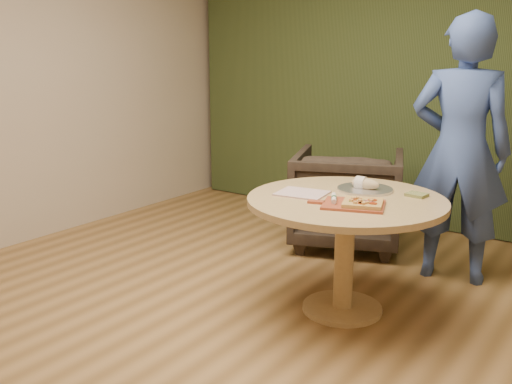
{
  "coord_description": "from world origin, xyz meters",
  "views": [
    {
      "loc": [
        1.91,
        -2.29,
        1.63
      ],
      "look_at": [
        0.1,
        0.25,
        0.85
      ],
      "focal_mm": 40.0,
      "sensor_mm": 36.0,
      "label": 1
    }
  ],
  "objects_px": {
    "pizza_paddle": "(352,205)",
    "serving_tray": "(365,189)",
    "flatbread_pizza": "(363,203)",
    "cutlery_roll": "(334,198)",
    "person_standing": "(460,151)",
    "pedestal_table": "(346,220)",
    "armchair": "(348,193)",
    "bread_roll": "(364,184)"
  },
  "relations": [
    {
      "from": "pedestal_table",
      "to": "cutlery_roll",
      "type": "relative_size",
      "value": 6.59
    },
    {
      "from": "bread_roll",
      "to": "pizza_paddle",
      "type": "bearing_deg",
      "value": -74.42
    },
    {
      "from": "pedestal_table",
      "to": "serving_tray",
      "type": "relative_size",
      "value": 3.43
    },
    {
      "from": "flatbread_pizza",
      "to": "bread_roll",
      "type": "distance_m",
      "value": 0.43
    },
    {
      "from": "person_standing",
      "to": "flatbread_pizza",
      "type": "bearing_deg",
      "value": 67.83
    },
    {
      "from": "cutlery_roll",
      "to": "person_standing",
      "type": "relative_size",
      "value": 0.1
    },
    {
      "from": "armchair",
      "to": "person_standing",
      "type": "height_order",
      "value": "person_standing"
    },
    {
      "from": "flatbread_pizza",
      "to": "armchair",
      "type": "bearing_deg",
      "value": 119.37
    },
    {
      "from": "pizza_paddle",
      "to": "serving_tray",
      "type": "xyz_separation_m",
      "value": [
        -0.1,
        0.39,
        -0.0
      ]
    },
    {
      "from": "cutlery_roll",
      "to": "pedestal_table",
      "type": "bearing_deg",
      "value": 60.87
    },
    {
      "from": "pizza_paddle",
      "to": "armchair",
      "type": "relative_size",
      "value": 0.52
    },
    {
      "from": "cutlery_roll",
      "to": "serving_tray",
      "type": "xyz_separation_m",
      "value": [
        0.01,
        0.4,
        -0.02
      ]
    },
    {
      "from": "bread_roll",
      "to": "person_standing",
      "type": "relative_size",
      "value": 0.1
    },
    {
      "from": "serving_tray",
      "to": "armchair",
      "type": "distance_m",
      "value": 1.15
    },
    {
      "from": "flatbread_pizza",
      "to": "serving_tray",
      "type": "bearing_deg",
      "value": 113.23
    },
    {
      "from": "pizza_paddle",
      "to": "armchair",
      "type": "bearing_deg",
      "value": 97.58
    },
    {
      "from": "pizza_paddle",
      "to": "bread_roll",
      "type": "bearing_deg",
      "value": 86.08
    },
    {
      "from": "pedestal_table",
      "to": "bread_roll",
      "type": "bearing_deg",
      "value": 89.48
    },
    {
      "from": "flatbread_pizza",
      "to": "pedestal_table",
      "type": "bearing_deg",
      "value": 140.41
    },
    {
      "from": "pizza_paddle",
      "to": "person_standing",
      "type": "bearing_deg",
      "value": 56.73
    },
    {
      "from": "flatbread_pizza",
      "to": "pizza_paddle",
      "type": "bearing_deg",
      "value": -174.09
    },
    {
      "from": "pizza_paddle",
      "to": "serving_tray",
      "type": "bearing_deg",
      "value": 84.87
    },
    {
      "from": "bread_roll",
      "to": "cutlery_roll",
      "type": "bearing_deg",
      "value": -90.73
    },
    {
      "from": "pedestal_table",
      "to": "person_standing",
      "type": "height_order",
      "value": "person_standing"
    },
    {
      "from": "pedestal_table",
      "to": "serving_tray",
      "type": "height_order",
      "value": "serving_tray"
    },
    {
      "from": "person_standing",
      "to": "pedestal_table",
      "type": "bearing_deg",
      "value": 56.69
    },
    {
      "from": "pedestal_table",
      "to": "person_standing",
      "type": "bearing_deg",
      "value": 68.21
    },
    {
      "from": "cutlery_roll",
      "to": "person_standing",
      "type": "bearing_deg",
      "value": 42.83
    },
    {
      "from": "pedestal_table",
      "to": "flatbread_pizza",
      "type": "xyz_separation_m",
      "value": [
        0.18,
        -0.15,
        0.17
      ]
    },
    {
      "from": "pizza_paddle",
      "to": "flatbread_pizza",
      "type": "xyz_separation_m",
      "value": [
        0.07,
        0.01,
        0.02
      ]
    },
    {
      "from": "pizza_paddle",
      "to": "armchair",
      "type": "xyz_separation_m",
      "value": [
        -0.69,
        1.34,
        -0.31
      ]
    },
    {
      "from": "pizza_paddle",
      "to": "armchair",
      "type": "height_order",
      "value": "armchair"
    },
    {
      "from": "serving_tray",
      "to": "pizza_paddle",
      "type": "bearing_deg",
      "value": -75.63
    },
    {
      "from": "flatbread_pizza",
      "to": "cutlery_roll",
      "type": "xyz_separation_m",
      "value": [
        -0.18,
        -0.01,
        0.0
      ]
    },
    {
      "from": "serving_tray",
      "to": "armchair",
      "type": "height_order",
      "value": "armchair"
    },
    {
      "from": "person_standing",
      "to": "pizza_paddle",
      "type": "bearing_deg",
      "value": 64.71
    },
    {
      "from": "bread_roll",
      "to": "armchair",
      "type": "height_order",
      "value": "armchair"
    },
    {
      "from": "pedestal_table",
      "to": "flatbread_pizza",
      "type": "height_order",
      "value": "flatbread_pizza"
    },
    {
      "from": "pizza_paddle",
      "to": "flatbread_pizza",
      "type": "distance_m",
      "value": 0.07
    },
    {
      "from": "pizza_paddle",
      "to": "serving_tray",
      "type": "distance_m",
      "value": 0.41
    },
    {
      "from": "bread_roll",
      "to": "armchair",
      "type": "distance_m",
      "value": 1.16
    },
    {
      "from": "flatbread_pizza",
      "to": "armchair",
      "type": "height_order",
      "value": "armchair"
    }
  ]
}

